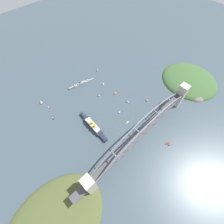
# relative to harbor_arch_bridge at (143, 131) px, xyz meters

# --- Properties ---
(ground_plane) EXTENTS (1400.00, 1400.00, 0.00)m
(ground_plane) POSITION_rel_harbor_arch_bridge_xyz_m (-0.00, -0.00, -31.95)
(ground_plane) COLOR #3D4C56
(harbor_arch_bridge) EXTENTS (311.11, 16.99, 73.22)m
(harbor_arch_bridge) POSITION_rel_harbor_arch_bridge_xyz_m (0.00, 0.00, 0.00)
(harbor_arch_bridge) COLOR beige
(harbor_arch_bridge) RESTS_ON ground
(headland_east_shore) EXTENTS (129.00, 136.54, 30.97)m
(headland_east_shore) POSITION_rel_harbor_arch_bridge_xyz_m (208.46, 13.74, -31.95)
(headland_east_shore) COLOR #3D6033
(headland_east_shore) RESTS_ON ground
(ocean_liner) EXTENTS (13.97, 84.71, 19.65)m
(ocean_liner) POSITION_rel_harbor_arch_bridge_xyz_m (-50.09, 83.30, -26.40)
(ocean_liner) COLOR #1E2333
(ocean_liner) RESTS_ON ground
(naval_cruiser) EXTENTS (65.20, 19.02, 16.83)m
(naval_cruiser) POSITION_rel_harbor_arch_bridge_xyz_m (6.47, 195.05, -29.01)
(naval_cruiser) COLOR gray
(naval_cruiser) RESTS_ON ground
(seaplane_taxiing_near_bridge) EXTENTS (9.52, 8.08, 4.71)m
(seaplane_taxiing_near_bridge) POSITION_rel_harbor_arch_bridge_xyz_m (30.73, -44.77, -30.04)
(seaplane_taxiing_near_bridge) COLOR #B7B7B2
(seaplane_taxiing_near_bridge) RESTS_ON ground
(small_boat_0) EXTENTS (3.03, 9.91, 2.26)m
(small_boat_0) POSITION_rel_harbor_arch_bridge_xyz_m (-90.23, 190.31, -31.16)
(small_boat_0) COLOR #B2231E
(small_boat_0) RESTS_ON ground
(small_boat_1) EXTENTS (5.17, 6.07, 7.59)m
(small_boat_1) POSITION_rel_harbor_arch_bridge_xyz_m (67.36, 205.74, -28.38)
(small_boat_1) COLOR #B2231E
(small_boat_1) RESTS_ON ground
(small_boat_2) EXTENTS (4.98, 10.64, 1.86)m
(small_boat_2) POSITION_rel_harbor_arch_bridge_xyz_m (48.20, 76.79, -31.29)
(small_boat_2) COLOR #234C8C
(small_boat_2) RESTS_ON ground
(small_boat_3) EXTENTS (4.63, 7.46, 2.23)m
(small_boat_3) POSITION_rel_harbor_arch_bridge_xyz_m (-97.65, 159.10, -31.17)
(small_boat_3) COLOR black
(small_boat_3) RESTS_ON ground
(small_boat_4) EXTENTS (12.54, 4.20, 2.14)m
(small_boat_4) POSITION_rel_harbor_arch_bridge_xyz_m (14.89, 70.67, -31.20)
(small_boat_4) COLOR #234C8C
(small_boat_4) RESTS_ON ground
(small_boat_5) EXTENTS (11.21, 2.92, 1.89)m
(small_boat_5) POSITION_rel_harbor_arch_bridge_xyz_m (46.55, 115.52, -31.27)
(small_boat_5) COLOR #B2231E
(small_boat_5) RESTS_ON ground
(small_boat_6) EXTENTS (5.38, 7.18, 7.28)m
(small_boat_6) POSITION_rel_harbor_arch_bridge_xyz_m (12.29, 136.81, -28.55)
(small_boat_6) COLOR brown
(small_boat_6) RESTS_ON ground
(small_boat_7) EXTENTS (4.62, 8.40, 9.59)m
(small_boat_7) POSITION_rel_harbor_arch_bridge_xyz_m (83.01, 49.63, -27.53)
(small_boat_7) COLOR #B2231E
(small_boat_7) RESTS_ON ground
(small_boat_8) EXTENTS (9.82, 2.29, 2.09)m
(small_boat_8) POSITION_rel_harbor_arch_bridge_xyz_m (8.28, 41.82, -31.19)
(small_boat_8) COLOR gold
(small_boat_8) RESTS_ON ground
(small_boat_9) EXTENTS (4.64, 7.61, 7.33)m
(small_boat_9) POSITION_rel_harbor_arch_bridge_xyz_m (44.76, 158.52, -28.50)
(small_boat_9) COLOR silver
(small_boat_9) RESTS_ON ground
(small_boat_10) EXTENTS (7.10, 10.95, 10.32)m
(small_boat_10) POSITION_rel_harbor_arch_bridge_xyz_m (-95.00, 212.43, -27.16)
(small_boat_10) COLOR black
(small_boat_10) RESTS_ON ground
(channel_marker_buoy) EXTENTS (2.20, 2.20, 2.75)m
(channel_marker_buoy) POSITION_rel_harbor_arch_bridge_xyz_m (17.49, 30.49, -30.83)
(channel_marker_buoy) COLOR red
(channel_marker_buoy) RESTS_ON ground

